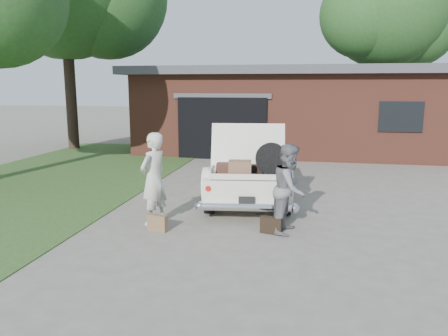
# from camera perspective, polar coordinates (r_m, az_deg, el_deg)

# --- Properties ---
(ground) EXTENTS (90.00, 90.00, 0.00)m
(ground) POSITION_cam_1_polar(r_m,az_deg,el_deg) (7.86, -0.84, -8.71)
(ground) COLOR gray
(ground) RESTS_ON ground
(grass_strip) EXTENTS (6.00, 16.00, 0.02)m
(grass_strip) POSITION_cam_1_polar(r_m,az_deg,el_deg) (12.70, -22.94, -1.97)
(grass_strip) COLOR #2D4C1E
(grass_strip) RESTS_ON ground
(house) EXTENTS (12.80, 7.80, 3.30)m
(house) POSITION_cam_1_polar(r_m,az_deg,el_deg) (18.76, 9.37, 7.72)
(house) COLOR brown
(house) RESTS_ON ground
(tree_right) EXTENTS (7.13, 6.20, 9.67)m
(tree_right) POSITION_cam_1_polar(r_m,az_deg,el_deg) (25.13, 20.75, 18.50)
(tree_right) COLOR #38281E
(tree_right) RESTS_ON ground
(sedan) EXTENTS (2.29, 4.76, 1.85)m
(sedan) POSITION_cam_1_polar(r_m,az_deg,el_deg) (10.38, 3.25, -0.05)
(sedan) COLOR silver
(sedan) RESTS_ON ground
(woman_left) EXTENTS (0.62, 0.75, 1.76)m
(woman_left) POSITION_cam_1_polar(r_m,az_deg,el_deg) (8.37, -9.18, -1.39)
(woman_left) COLOR beige
(woman_left) RESTS_ON ground
(woman_right) EXTENTS (0.76, 0.90, 1.61)m
(woman_right) POSITION_cam_1_polar(r_m,az_deg,el_deg) (7.89, 8.58, -2.66)
(woman_right) COLOR slate
(woman_right) RESTS_ON ground
(suitcase_left) EXTENTS (0.41, 0.23, 0.30)m
(suitcase_left) POSITION_cam_1_polar(r_m,az_deg,el_deg) (8.11, -8.67, -7.09)
(suitcase_left) COLOR brown
(suitcase_left) RESTS_ON ground
(suitcase_right) EXTENTS (0.41, 0.21, 0.30)m
(suitcase_right) POSITION_cam_1_polar(r_m,az_deg,el_deg) (7.92, 6.19, -7.46)
(suitcase_right) COLOR black
(suitcase_right) RESTS_ON ground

